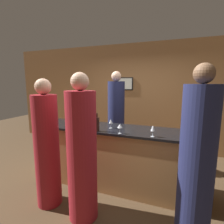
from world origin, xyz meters
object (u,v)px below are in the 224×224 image
(bartender, at_px, (116,121))
(guest_2, at_px, (47,148))
(guest_1, at_px, (196,167))
(wine_bottle_0, at_px, (97,124))
(guest_0, at_px, (82,154))

(bartender, relative_size, guest_2, 1.10)
(guest_1, xyz_separation_m, wine_bottle_0, (-1.37, 0.50, 0.23))
(guest_0, relative_size, guest_2, 1.04)
(bartender, distance_m, wine_bottle_0, 1.18)
(guest_0, bearing_deg, wine_bottle_0, 94.91)
(guest_0, height_order, guest_2, guest_0)
(bartender, xyz_separation_m, guest_2, (-0.47, -1.65, -0.09))
(bartender, xyz_separation_m, guest_0, (0.14, -1.71, -0.06))
(guest_2, relative_size, wine_bottle_0, 6.43)
(guest_1, height_order, guest_2, guest_1)
(guest_1, relative_size, guest_2, 1.07)
(wine_bottle_0, bearing_deg, guest_1, -20.14)
(guest_1, xyz_separation_m, guest_2, (-1.92, 0.00, -0.06))
(guest_0, xyz_separation_m, guest_1, (1.32, 0.05, 0.03))
(guest_1, bearing_deg, guest_2, 179.88)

